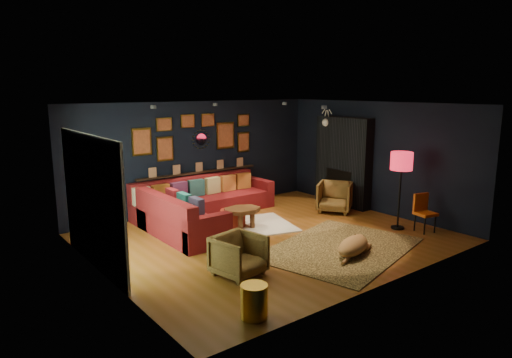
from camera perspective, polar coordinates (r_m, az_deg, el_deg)
floor at (r=9.10m, az=1.71°, el=-7.31°), size 6.50×6.50×0.00m
room_walls at (r=8.72m, az=1.78°, el=2.66°), size 6.50×6.50×6.50m
sectional at (r=10.10m, az=-7.53°, el=-3.59°), size 3.41×2.69×0.86m
ledge at (r=11.00m, az=-7.14°, el=0.84°), size 3.20×0.12×0.04m
gallery_wall at (r=10.90m, az=-7.41°, el=5.45°), size 3.15×0.04×1.02m
sunburst_mirror at (r=10.98m, az=-6.89°, el=4.94°), size 0.47×0.16×0.47m
fireplace at (r=11.58m, az=10.80°, el=1.76°), size 0.31×1.60×2.20m
deer_head at (r=11.83m, az=9.32°, el=7.04°), size 0.50×0.28×0.45m
sliding_door at (r=7.81m, az=-19.80°, el=-2.72°), size 0.06×2.80×2.20m
ceiling_spots at (r=9.26m, az=-1.37°, el=9.18°), size 3.30×2.50×0.06m
shag_rug at (r=9.72m, az=-1.54°, el=-5.98°), size 2.35×1.96×0.03m
leopard_rug at (r=8.62m, az=10.49°, el=-8.50°), size 3.39×2.80×0.02m
coffee_table at (r=9.55m, az=-1.74°, el=-4.14°), size 0.92×0.75×0.41m
pouf at (r=9.70m, az=-2.89°, el=-4.86°), size 0.54×0.54×0.35m
armchair_left at (r=7.23m, az=-2.16°, el=-9.30°), size 0.82×0.78×0.72m
armchair_right at (r=11.00m, az=9.82°, el=-2.04°), size 1.02×1.04×0.79m
gold_stool at (r=6.05m, az=-0.24°, el=-15.02°), size 0.35×0.35×0.44m
orange_chair at (r=9.97m, az=20.20°, el=-3.60°), size 0.44×0.44×0.78m
floor_lamp at (r=9.79m, az=17.72°, el=1.73°), size 0.45×0.45×1.62m
dog at (r=8.30m, az=12.08°, el=-7.79°), size 1.45×1.06×0.41m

